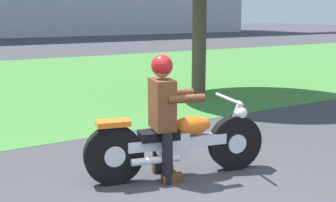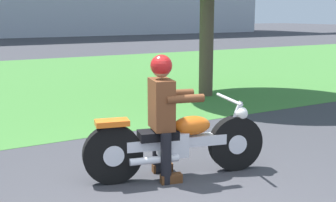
{
  "view_description": "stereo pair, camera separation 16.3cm",
  "coord_description": "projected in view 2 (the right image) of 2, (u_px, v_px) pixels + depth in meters",
  "views": [
    {
      "loc": [
        -2.07,
        -2.86,
        1.85
      ],
      "look_at": [
        0.51,
        1.31,
        0.85
      ],
      "focal_mm": 46.2,
      "sensor_mm": 36.0,
      "label": 1
    },
    {
      "loc": [
        -1.93,
        -2.94,
        1.85
      ],
      "look_at": [
        0.51,
        1.31,
        0.85
      ],
      "focal_mm": 46.2,
      "sensor_mm": 36.0,
      "label": 2
    }
  ],
  "objects": [
    {
      "name": "rider_lead",
      "position": [
        163.0,
        107.0,
        4.79
      ],
      "size": [
        0.62,
        0.55,
        1.41
      ],
      "rotation": [
        0.0,
        0.0,
        -0.23
      ],
      "color": "black",
      "rests_on": "ground"
    },
    {
      "name": "motorcycle_lead",
      "position": [
        177.0,
        143.0,
        4.92
      ],
      "size": [
        2.1,
        0.78,
        0.89
      ],
      "rotation": [
        0.0,
        0.0,
        -0.23
      ],
      "color": "black",
      "rests_on": "ground"
    },
    {
      "name": "grass_verge",
      "position": [
        7.0,
        84.0,
        11.56
      ],
      "size": [
        60.0,
        12.0,
        0.01
      ],
      "primitive_type": "cube",
      "color": "#3D7533",
      "rests_on": "ground"
    }
  ]
}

